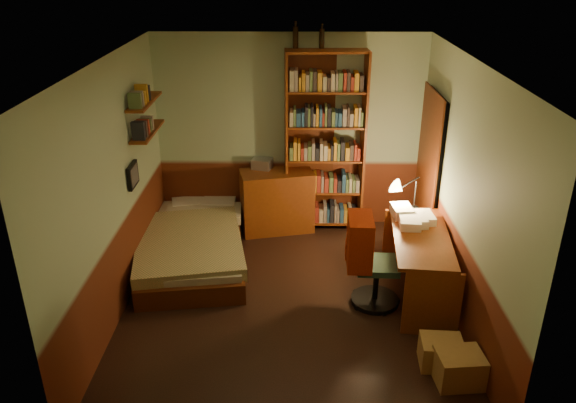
{
  "coord_description": "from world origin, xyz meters",
  "views": [
    {
      "loc": [
        0.07,
        -5.13,
        3.54
      ],
      "look_at": [
        0.0,
        0.25,
        1.1
      ],
      "focal_mm": 35.0,
      "sensor_mm": 36.0,
      "label": 1
    }
  ],
  "objects_px": {
    "cardboard_box_b": "(441,353)",
    "mini_stereo": "(262,164)",
    "bookshelf": "(325,144)",
    "bed": "(192,234)",
    "desk": "(418,266)",
    "office_chair": "(377,268)",
    "desk_lamp": "(416,183)",
    "cardboard_box_a": "(459,368)",
    "dresser": "(277,201)"
  },
  "relations": [
    {
      "from": "desk",
      "to": "office_chair",
      "type": "bearing_deg",
      "value": -158.61
    },
    {
      "from": "bed",
      "to": "bookshelf",
      "type": "distance_m",
      "value": 2.06
    },
    {
      "from": "mini_stereo",
      "to": "cardboard_box_b",
      "type": "bearing_deg",
      "value": -42.51
    },
    {
      "from": "dresser",
      "to": "desk",
      "type": "height_order",
      "value": "dresser"
    },
    {
      "from": "bookshelf",
      "to": "office_chair",
      "type": "bearing_deg",
      "value": -79.03
    },
    {
      "from": "bed",
      "to": "bookshelf",
      "type": "xyz_separation_m",
      "value": [
        1.65,
        0.88,
        0.88
      ]
    },
    {
      "from": "dresser",
      "to": "mini_stereo",
      "type": "bearing_deg",
      "value": 135.27
    },
    {
      "from": "bed",
      "to": "mini_stereo",
      "type": "xyz_separation_m",
      "value": [
        0.82,
        0.92,
        0.59
      ]
    },
    {
      "from": "bookshelf",
      "to": "cardboard_box_b",
      "type": "distance_m",
      "value": 3.18
    },
    {
      "from": "desk",
      "to": "cardboard_box_b",
      "type": "xyz_separation_m",
      "value": [
        0.01,
        -1.13,
        -0.25
      ]
    },
    {
      "from": "desk_lamp",
      "to": "office_chair",
      "type": "xyz_separation_m",
      "value": [
        -0.51,
        -0.8,
        -0.65
      ]
    },
    {
      "from": "bed",
      "to": "office_chair",
      "type": "relative_size",
      "value": 2.54
    },
    {
      "from": "bookshelf",
      "to": "office_chair",
      "type": "height_order",
      "value": "bookshelf"
    },
    {
      "from": "desk",
      "to": "bookshelf",
      "type": "bearing_deg",
      "value": 125.07
    },
    {
      "from": "bookshelf",
      "to": "desk",
      "type": "relative_size",
      "value": 1.7
    },
    {
      "from": "dresser",
      "to": "cardboard_box_a",
      "type": "xyz_separation_m",
      "value": [
        1.7,
        -2.97,
        -0.27
      ]
    },
    {
      "from": "bed",
      "to": "office_chair",
      "type": "height_order",
      "value": "office_chair"
    },
    {
      "from": "bed",
      "to": "desk",
      "type": "relative_size",
      "value": 1.54
    },
    {
      "from": "mini_stereo",
      "to": "bookshelf",
      "type": "distance_m",
      "value": 0.88
    },
    {
      "from": "desk_lamp",
      "to": "mini_stereo",
      "type": "bearing_deg",
      "value": 139.77
    },
    {
      "from": "desk",
      "to": "cardboard_box_a",
      "type": "bearing_deg",
      "value": -79.79
    },
    {
      "from": "cardboard_box_a",
      "to": "bookshelf",
      "type": "bearing_deg",
      "value": 109.33
    },
    {
      "from": "office_chair",
      "to": "desk_lamp",
      "type": "bearing_deg",
      "value": 59.64
    },
    {
      "from": "cardboard_box_b",
      "to": "bookshelf",
      "type": "bearing_deg",
      "value": 108.93
    },
    {
      "from": "dresser",
      "to": "desk",
      "type": "xyz_separation_m",
      "value": [
        1.59,
        -1.61,
        -0.04
      ]
    },
    {
      "from": "dresser",
      "to": "office_chair",
      "type": "bearing_deg",
      "value": -69.81
    },
    {
      "from": "mini_stereo",
      "to": "cardboard_box_a",
      "type": "xyz_separation_m",
      "value": [
        1.9,
        -3.1,
        -0.76
      ]
    },
    {
      "from": "bookshelf",
      "to": "office_chair",
      "type": "relative_size",
      "value": 2.8
    },
    {
      "from": "cardboard_box_b",
      "to": "office_chair",
      "type": "bearing_deg",
      "value": 115.53
    },
    {
      "from": "mini_stereo",
      "to": "bookshelf",
      "type": "relative_size",
      "value": 0.1
    },
    {
      "from": "bookshelf",
      "to": "bed",
      "type": "bearing_deg",
      "value": -156.01
    },
    {
      "from": "bed",
      "to": "cardboard_box_b",
      "type": "xyz_separation_m",
      "value": [
        2.62,
        -1.95,
        -0.19
      ]
    },
    {
      "from": "desk_lamp",
      "to": "desk",
      "type": "bearing_deg",
      "value": -103.64
    },
    {
      "from": "dresser",
      "to": "bookshelf",
      "type": "bearing_deg",
      "value": -4.76
    },
    {
      "from": "mini_stereo",
      "to": "desk",
      "type": "xyz_separation_m",
      "value": [
        1.79,
        -1.74,
        -0.53
      ]
    },
    {
      "from": "dresser",
      "to": "cardboard_box_b",
      "type": "distance_m",
      "value": 3.19
    },
    {
      "from": "bed",
      "to": "dresser",
      "type": "height_order",
      "value": "dresser"
    },
    {
      "from": "cardboard_box_b",
      "to": "mini_stereo",
      "type": "bearing_deg",
      "value": 122.03
    },
    {
      "from": "cardboard_box_a",
      "to": "cardboard_box_b",
      "type": "height_order",
      "value": "cardboard_box_a"
    },
    {
      "from": "desk",
      "to": "cardboard_box_b",
      "type": "distance_m",
      "value": 1.16
    },
    {
      "from": "bed",
      "to": "desk_lamp",
      "type": "height_order",
      "value": "desk_lamp"
    },
    {
      "from": "dresser",
      "to": "mini_stereo",
      "type": "distance_m",
      "value": 0.54
    },
    {
      "from": "bed",
      "to": "desk",
      "type": "xyz_separation_m",
      "value": [
        2.61,
        -0.82,
        0.05
      ]
    },
    {
      "from": "bookshelf",
      "to": "dresser",
      "type": "bearing_deg",
      "value": -176.39
    },
    {
      "from": "bed",
      "to": "office_chair",
      "type": "bearing_deg",
      "value": -31.66
    },
    {
      "from": "cardboard_box_b",
      "to": "dresser",
      "type": "bearing_deg",
      "value": 120.19
    },
    {
      "from": "desk_lamp",
      "to": "cardboard_box_b",
      "type": "distance_m",
      "value": 2.03
    },
    {
      "from": "desk",
      "to": "cardboard_box_b",
      "type": "relative_size",
      "value": 3.74
    },
    {
      "from": "bed",
      "to": "mini_stereo",
      "type": "bearing_deg",
      "value": 40.5
    },
    {
      "from": "dresser",
      "to": "cardboard_box_b",
      "type": "xyz_separation_m",
      "value": [
        1.6,
        -2.74,
        -0.29
      ]
    }
  ]
}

